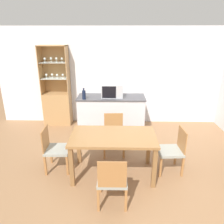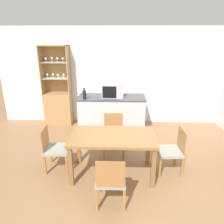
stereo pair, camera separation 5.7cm
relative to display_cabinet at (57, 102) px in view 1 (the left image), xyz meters
name	(u,v)px [view 1 (the left image)]	position (x,y,z in m)	size (l,w,h in m)	color
ground_plane	(128,179)	(1.81, -2.42, -0.61)	(18.00, 18.00, 0.00)	#936B47
wall_back	(125,77)	(1.81, 0.21, 0.67)	(6.80, 0.06, 2.55)	silver
kitchen_counter	(111,115)	(1.47, -0.52, -0.14)	(1.63, 0.63, 0.93)	silver
display_cabinet	(57,102)	(0.00, 0.00, 0.00)	(0.72, 0.38, 2.10)	tan
dining_table	(113,141)	(1.55, -2.27, 0.05)	(1.45, 0.82, 0.76)	olive
dining_chair_side_left_far	(55,149)	(0.50, -2.14, -0.19)	(0.44, 0.44, 0.82)	#999E93
dining_chair_side_right_far	(172,150)	(2.61, -2.14, -0.19)	(0.45, 0.45, 0.82)	#999E93
dining_chair_head_far	(114,134)	(1.55, -1.53, -0.19)	(0.45, 0.45, 0.82)	#999E93
dining_chair_head_near	(112,180)	(1.55, -3.00, -0.19)	(0.43, 0.43, 0.82)	#999E93
microwave	(112,90)	(1.50, -0.53, 0.48)	(0.50, 0.35, 0.32)	#B7BABF
wine_bottle	(84,95)	(0.85, -0.74, 0.43)	(0.08, 0.08, 0.26)	#141E38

